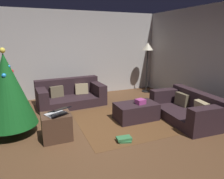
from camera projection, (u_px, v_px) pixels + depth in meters
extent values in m
plane|color=brown|center=(97.00, 140.00, 3.72)|extent=(6.40, 6.40, 0.00)
cube|color=#BCB7B2|center=(64.00, 55.00, 6.20)|extent=(6.40, 0.12, 2.60)
cube|color=#2D1E23|center=(71.00, 101.00, 5.60)|extent=(1.83, 1.05, 0.24)
cube|color=#2D1E23|center=(67.00, 86.00, 5.81)|extent=(1.79, 0.36, 0.46)
cube|color=#2D1E23|center=(97.00, 88.00, 5.86)|extent=(0.30, 0.94, 0.31)
cube|color=#2D1E23|center=(42.00, 95.00, 5.20)|extent=(0.30, 0.94, 0.31)
cube|color=tan|center=(82.00, 89.00, 5.81)|extent=(0.38, 0.19, 0.31)
cube|color=brown|center=(57.00, 92.00, 5.51)|extent=(0.38, 0.21, 0.31)
cube|color=#2D1E23|center=(185.00, 115.00, 4.61)|extent=(1.03, 1.71, 0.22)
cube|color=#2D1E23|center=(198.00, 100.00, 4.64)|extent=(0.34, 1.67, 0.41)
cube|color=#2D1E23|center=(210.00, 115.00, 3.89)|extent=(0.94, 0.30, 0.32)
cube|color=#2D1E23|center=(168.00, 95.00, 5.19)|extent=(0.94, 0.30, 0.32)
cube|color=tan|center=(202.00, 108.00, 4.29)|extent=(0.21, 0.38, 0.31)
cube|color=brown|center=(182.00, 99.00, 4.89)|extent=(0.14, 0.36, 0.30)
cube|color=#2D1E23|center=(136.00, 111.00, 4.61)|extent=(0.94, 0.56, 0.38)
cube|color=#B23F8C|center=(140.00, 102.00, 4.52)|extent=(0.22, 0.20, 0.11)
cube|color=black|center=(135.00, 102.00, 4.60)|extent=(0.12, 0.16, 0.02)
cylinder|color=brown|center=(13.00, 129.00, 3.94)|extent=(0.10, 0.10, 0.20)
cone|color=#14561E|center=(8.00, 90.00, 3.73)|extent=(0.96, 0.96, 1.37)
sphere|color=orange|center=(15.00, 84.00, 3.90)|extent=(0.07, 0.07, 0.07)
sphere|color=#2699E5|center=(4.00, 75.00, 3.54)|extent=(0.08, 0.08, 0.08)
sphere|color=orange|center=(25.00, 118.00, 3.70)|extent=(0.07, 0.07, 0.07)
sphere|color=#CC33BF|center=(8.00, 67.00, 3.71)|extent=(0.07, 0.07, 0.07)
sphere|color=orange|center=(17.00, 98.00, 4.09)|extent=(0.06, 0.06, 0.06)
sphere|color=red|center=(11.00, 71.00, 3.72)|extent=(0.08, 0.08, 0.08)
sphere|color=#2699E5|center=(9.00, 66.00, 3.63)|extent=(0.06, 0.06, 0.06)
sphere|color=#F2D84C|center=(2.00, 50.00, 3.55)|extent=(0.10, 0.10, 0.10)
cube|color=#4C3323|center=(57.00, 127.00, 3.72)|extent=(0.52, 0.44, 0.49)
cube|color=silver|center=(56.00, 114.00, 3.65)|extent=(0.41, 0.36, 0.02)
cube|color=black|center=(60.00, 109.00, 3.53)|extent=(0.41, 0.35, 0.08)
cube|color=#387A47|center=(125.00, 140.00, 3.69)|extent=(0.27, 0.25, 0.04)
cube|color=#387A47|center=(124.00, 138.00, 3.67)|extent=(0.28, 0.18, 0.05)
cylinder|color=black|center=(146.00, 91.00, 6.98)|extent=(0.28, 0.28, 0.02)
cylinder|color=black|center=(147.00, 71.00, 6.81)|extent=(0.04, 0.04, 1.41)
cone|color=beige|center=(148.00, 46.00, 6.59)|extent=(0.36, 0.36, 0.24)
cube|color=brown|center=(136.00, 119.00, 4.66)|extent=(2.60, 2.00, 0.01)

